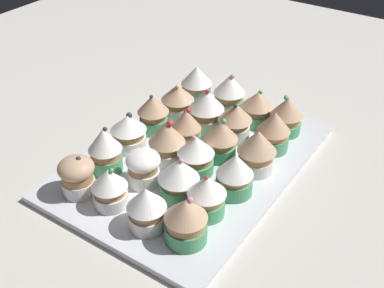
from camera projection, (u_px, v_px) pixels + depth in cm
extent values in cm
cube|color=beige|center=(192.00, 170.00, 86.71)|extent=(180.00, 180.00, 3.00)
cube|color=silver|center=(192.00, 161.00, 85.50)|extent=(47.24, 33.47, 1.20)
cylinder|color=#4C9E6B|center=(196.00, 93.00, 101.53)|extent=(6.03, 6.03, 2.60)
cylinder|color=#AD7F51|center=(196.00, 86.00, 100.49)|extent=(5.76, 5.76, 1.04)
cone|color=white|center=(197.00, 75.00, 99.10)|extent=(6.39, 6.39, 3.80)
cylinder|color=white|center=(178.00, 111.00, 95.80)|extent=(5.95, 5.95, 2.64)
cylinder|color=#AD7F51|center=(178.00, 102.00, 94.69)|extent=(5.70, 5.70, 1.22)
cone|color=tan|center=(177.00, 92.00, 93.42)|extent=(6.44, 6.44, 3.20)
sphere|color=#EAD64C|center=(177.00, 87.00, 92.20)|extent=(0.81, 0.81, 0.81)
cylinder|color=#4C9E6B|center=(154.00, 124.00, 91.70)|extent=(5.29, 5.29, 2.66)
cylinder|color=#AD7F51|center=(153.00, 115.00, 90.53)|extent=(4.71, 4.71, 1.43)
cone|color=tan|center=(153.00, 104.00, 89.15)|extent=(5.91, 5.91, 3.39)
sphere|color=#333338|center=(151.00, 97.00, 88.14)|extent=(0.67, 0.67, 0.67)
cylinder|color=white|center=(130.00, 142.00, 87.18)|extent=(6.11, 6.11, 2.37)
cylinder|color=#AD7F51|center=(129.00, 133.00, 86.09)|extent=(5.54, 5.54, 1.42)
cone|color=white|center=(128.00, 123.00, 84.88)|extent=(6.39, 6.39, 2.81)
sphere|color=#333338|center=(129.00, 115.00, 84.59)|extent=(1.07, 1.07, 1.07)
cylinder|color=#4C9E6B|center=(107.00, 163.00, 81.75)|extent=(5.33, 5.33, 2.70)
cylinder|color=#AD7F51|center=(106.00, 153.00, 80.54)|extent=(4.95, 4.95, 1.51)
cone|color=white|center=(104.00, 139.00, 78.97)|extent=(5.69, 5.69, 3.97)
sphere|color=#333338|center=(105.00, 129.00, 78.05)|extent=(0.74, 0.74, 0.74)
cylinder|color=white|center=(79.00, 186.00, 76.94)|extent=(5.23, 5.23, 2.50)
cylinder|color=#AD7F51|center=(77.00, 177.00, 75.84)|extent=(4.93, 4.93, 1.32)
ellipsoid|color=tan|center=(76.00, 168.00, 74.86)|extent=(5.76, 5.76, 3.49)
sphere|color=#333338|center=(78.00, 159.00, 74.08)|extent=(0.82, 0.82, 0.82)
cylinder|color=#4C9E6B|center=(229.00, 104.00, 97.96)|extent=(5.94, 5.94, 2.42)
cylinder|color=#AD7F51|center=(229.00, 96.00, 96.83)|extent=(5.29, 5.29, 1.52)
cone|color=white|center=(230.00, 84.00, 95.30)|extent=(6.33, 6.33, 3.81)
sphere|color=pink|center=(233.00, 76.00, 94.16)|extent=(0.86, 0.86, 0.86)
cylinder|color=white|center=(206.00, 122.00, 92.47)|extent=(6.20, 6.20, 2.62)
cylinder|color=#AD7F51|center=(206.00, 112.00, 91.27)|extent=(5.78, 5.78, 1.56)
cone|color=white|center=(206.00, 100.00, 89.69)|extent=(6.78, 6.78, 3.94)
sphere|color=red|center=(208.00, 91.00, 88.49)|extent=(0.86, 0.86, 0.86)
cylinder|color=#4C9E6B|center=(187.00, 139.00, 87.86)|extent=(5.33, 5.33, 2.48)
cylinder|color=#AD7F51|center=(186.00, 131.00, 86.84)|extent=(5.02, 5.02, 1.07)
cone|color=tan|center=(186.00, 119.00, 85.48)|extent=(5.36, 5.36, 3.66)
sphere|color=red|center=(188.00, 110.00, 84.74)|extent=(0.92, 0.92, 0.92)
cylinder|color=white|center=(167.00, 154.00, 84.17)|extent=(6.15, 6.15, 2.28)
cylinder|color=#AD7F51|center=(167.00, 145.00, 83.10)|extent=(5.52, 5.52, 1.44)
cone|color=tan|center=(167.00, 132.00, 81.55)|extent=(6.35, 6.35, 3.97)
sphere|color=red|center=(170.00, 123.00, 80.47)|extent=(1.09, 1.09, 1.09)
cylinder|color=white|center=(144.00, 176.00, 78.89)|extent=(5.20, 5.20, 2.58)
cylinder|color=#AD7F51|center=(144.00, 168.00, 77.85)|extent=(4.58, 4.58, 1.04)
ellipsoid|color=white|center=(143.00, 160.00, 77.00)|extent=(5.63, 5.63, 3.20)
cylinder|color=white|center=(111.00, 199.00, 74.66)|extent=(5.36, 5.36, 2.28)
cylinder|color=#AD7F51|center=(110.00, 190.00, 73.63)|extent=(4.76, 4.76, 1.30)
cone|color=white|center=(108.00, 178.00, 72.35)|extent=(5.61, 5.61, 3.16)
sphere|color=#4CB266|center=(111.00, 171.00, 71.52)|extent=(0.76, 0.76, 0.76)
cylinder|color=#4C9E6B|center=(256.00, 118.00, 93.78)|extent=(5.51, 5.51, 2.48)
cylinder|color=#AD7F51|center=(257.00, 109.00, 92.69)|extent=(5.19, 5.19, 1.32)
cone|color=tan|center=(258.00, 99.00, 91.43)|extent=(6.15, 6.15, 3.04)
sphere|color=#4CB266|center=(260.00, 92.00, 90.81)|extent=(0.83, 0.83, 0.83)
cylinder|color=white|center=(234.00, 132.00, 89.58)|extent=(5.70, 5.70, 2.70)
cylinder|color=#AD7F51|center=(235.00, 123.00, 88.45)|extent=(5.20, 5.20, 1.23)
cone|color=tan|center=(235.00, 112.00, 87.12)|extent=(6.35, 6.35, 3.40)
sphere|color=#333338|center=(235.00, 106.00, 85.74)|extent=(0.77, 0.77, 0.77)
cylinder|color=#4C9E6B|center=(221.00, 151.00, 84.68)|extent=(5.31, 5.31, 2.57)
cylinder|color=#AD7F51|center=(221.00, 142.00, 83.56)|extent=(4.70, 4.70, 1.33)
cone|color=tan|center=(221.00, 130.00, 82.16)|extent=(5.90, 5.90, 3.53)
sphere|color=#4CB266|center=(224.00, 122.00, 81.36)|extent=(0.94, 0.94, 0.94)
cylinder|color=#4C9E6B|center=(196.00, 166.00, 81.40)|extent=(6.02, 6.02, 2.23)
cylinder|color=#AD7F51|center=(196.00, 157.00, 80.31)|extent=(5.30, 5.30, 1.58)
cone|color=white|center=(196.00, 145.00, 78.92)|extent=(6.24, 6.24, 3.24)
sphere|color=pink|center=(194.00, 137.00, 78.09)|extent=(0.69, 0.69, 0.69)
cylinder|color=#4C9E6B|center=(179.00, 190.00, 76.00)|extent=(5.99, 5.99, 2.63)
cylinder|color=#AD7F51|center=(179.00, 181.00, 74.92)|extent=(5.40, 5.40, 1.12)
cone|color=white|center=(178.00, 169.00, 73.58)|extent=(6.55, 6.55, 3.56)
sphere|color=pink|center=(181.00, 161.00, 72.57)|extent=(0.83, 0.83, 0.83)
cylinder|color=white|center=(148.00, 220.00, 70.68)|extent=(5.44, 5.44, 2.42)
cylinder|color=#AD7F51|center=(147.00, 211.00, 69.59)|extent=(4.93, 4.93, 1.40)
cone|color=white|center=(146.00, 198.00, 68.22)|extent=(5.83, 5.83, 3.36)
cylinder|color=#4C9E6B|center=(285.00, 127.00, 91.36)|extent=(5.78, 5.78, 2.24)
cylinder|color=#AD7F51|center=(286.00, 118.00, 90.29)|extent=(5.13, 5.13, 1.48)
cone|color=tan|center=(288.00, 107.00, 88.83)|extent=(6.05, 6.05, 3.61)
sphere|color=#4CB266|center=(286.00, 98.00, 88.19)|extent=(0.92, 0.92, 0.92)
cylinder|color=#4C9E6B|center=(272.00, 142.00, 86.69)|extent=(5.72, 5.72, 2.73)
cylinder|color=#AD7F51|center=(273.00, 133.00, 85.58)|extent=(5.33, 5.33, 1.13)
cone|color=tan|center=(274.00, 122.00, 84.18)|extent=(5.99, 5.99, 3.75)
cylinder|color=white|center=(256.00, 164.00, 81.81)|extent=(6.05, 6.05, 2.46)
cylinder|color=#AD7F51|center=(256.00, 154.00, 80.70)|extent=(5.79, 5.79, 1.41)
cone|color=tan|center=(258.00, 141.00, 79.17)|extent=(6.55, 6.55, 3.91)
cylinder|color=#4C9E6B|center=(234.00, 185.00, 76.95)|extent=(5.91, 5.91, 2.65)
cylinder|color=#AD7F51|center=(235.00, 176.00, 75.90)|extent=(5.27, 5.27, 1.01)
cone|color=white|center=(235.00, 165.00, 74.55)|extent=(5.93, 5.93, 3.69)
cylinder|color=#4C9E6B|center=(207.00, 206.00, 72.93)|extent=(5.57, 5.57, 2.65)
cylinder|color=#AD7F51|center=(207.00, 197.00, 71.80)|extent=(5.06, 5.06, 1.30)
cone|color=white|center=(207.00, 185.00, 70.56)|extent=(5.92, 5.92, 3.02)
sphere|color=red|center=(206.00, 178.00, 69.76)|extent=(0.68, 0.68, 0.68)
cylinder|color=#4C9E6B|center=(186.00, 232.00, 68.51)|extent=(6.11, 6.11, 2.69)
cylinder|color=#AD7F51|center=(186.00, 221.00, 67.31)|extent=(5.61, 5.61, 1.50)
cone|color=tan|center=(186.00, 209.00, 65.96)|extent=(6.19, 6.19, 3.19)
sphere|color=pink|center=(190.00, 200.00, 65.28)|extent=(0.86, 0.86, 0.86)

